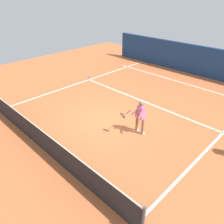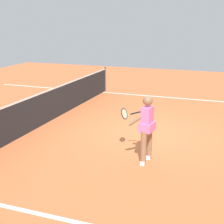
% 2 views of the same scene
% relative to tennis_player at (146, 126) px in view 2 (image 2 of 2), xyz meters
% --- Properties ---
extents(ground_plane, '(24.96, 24.96, 0.00)m').
position_rel_tennis_player_xyz_m(ground_plane, '(1.91, 0.39, -0.85)').
color(ground_plane, '#C66638').
extents(sideline_left_marking, '(0.10, 17.20, 0.01)m').
position_rel_tennis_player_xyz_m(sideline_left_marking, '(-2.73, 0.39, -0.84)').
color(sideline_left_marking, white).
rests_on(sideline_left_marking, ground).
extents(sideline_right_marking, '(0.10, 17.20, 0.01)m').
position_rel_tennis_player_xyz_m(sideline_right_marking, '(6.54, 0.39, -0.84)').
color(sideline_right_marking, white).
rests_on(sideline_right_marking, ground).
extents(court_net, '(9.95, 0.08, 1.10)m').
position_rel_tennis_player_xyz_m(court_net, '(1.91, 3.66, -0.33)').
color(court_net, '#4C4C51').
rests_on(court_net, ground).
extents(tennis_player, '(0.85, 0.91, 1.55)m').
position_rel_tennis_player_xyz_m(tennis_player, '(0.00, 0.00, 0.00)').
color(tennis_player, '#8C6647').
rests_on(tennis_player, ground).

